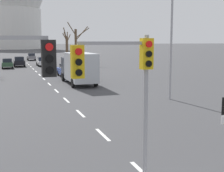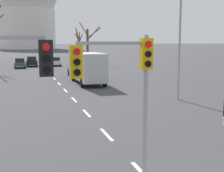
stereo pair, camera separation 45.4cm
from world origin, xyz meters
The scene contains 23 objects.
lane_stripe_1 centered at (0.00, 8.50, 0.00)m, with size 0.16×2.00×0.01m, color silver.
lane_stripe_2 centered at (0.00, 13.00, 0.00)m, with size 0.16×2.00×0.01m, color silver.
lane_stripe_3 centered at (0.00, 17.50, 0.00)m, with size 0.16×2.00×0.01m, color silver.
lane_stripe_4 centered at (0.00, 22.00, 0.00)m, with size 0.16×2.00×0.01m, color silver.
lane_stripe_5 centered at (0.00, 26.50, 0.00)m, with size 0.16×2.00×0.01m, color silver.
lane_stripe_6 centered at (0.00, 31.00, 0.00)m, with size 0.16×2.00×0.01m, color silver.
lane_stripe_7 centered at (0.00, 35.50, 0.00)m, with size 0.16×2.00×0.01m, color silver.
lane_stripe_8 centered at (0.00, 40.00, 0.00)m, with size 0.16×2.00×0.01m, color silver.
lane_stripe_9 centered at (0.00, 44.50, 0.00)m, with size 0.16×2.00×0.01m, color silver.
lane_stripe_10 centered at (0.00, 49.00, 0.00)m, with size 0.16×2.00×0.01m, color silver.
lane_stripe_11 centered at (0.00, 53.50, 0.00)m, with size 0.16×2.00×0.01m, color silver.
lane_stripe_12 centered at (0.00, 58.00, 0.00)m, with size 0.16×2.00×0.01m, color silver.
traffic_signal_centre_tall centered at (-0.78, 3.93, 3.43)m, with size 2.55×0.34×4.52m.
street_lamp_right centered at (7.00, 15.35, 5.92)m, with size 2.45×0.36×9.81m.
sedan_near_left centered at (2.08, 49.74, 0.78)m, with size 1.93×4.11×1.53m.
sedan_near_right centered at (-1.82, 49.76, 0.84)m, with size 1.81×3.85×1.68m.
sedan_mid_centre centered at (2.93, 32.43, 0.80)m, with size 1.84×4.58×1.56m.
sedan_far_left centered at (-3.75, 47.11, 0.80)m, with size 1.71×3.82×1.55m.
sedan_far_right centered at (1.52, 66.40, 0.82)m, with size 1.72×4.34×1.58m.
delivery_truck centered at (2.83, 25.53, 1.70)m, with size 2.44×7.20×3.14m.
bare_tree_right_near centered at (8.19, 59.48, 3.14)m, with size 1.98×2.93×6.99m.
bare_tree_right_far centered at (8.27, 50.85, 3.59)m, with size 3.94×0.74×7.64m.
capitol_dome centered at (0.00, 168.85, 23.70)m, with size 34.45×34.45×48.66m.
Camera 2 is at (-3.74, -5.04, 4.34)m, focal length 50.00 mm.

